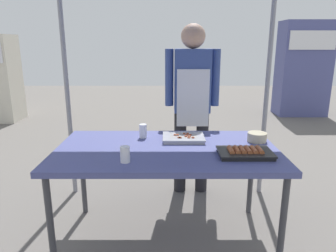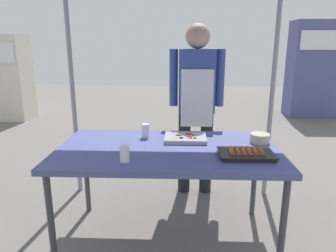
{
  "view_description": "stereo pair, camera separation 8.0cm",
  "coord_description": "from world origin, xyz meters",
  "px_view_note": "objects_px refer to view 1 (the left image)",
  "views": [
    {
      "loc": [
        0.01,
        -2.14,
        1.49
      ],
      "look_at": [
        0.0,
        0.05,
        0.9
      ],
      "focal_mm": 33.33,
      "sensor_mm": 36.0,
      "label": 1
    },
    {
      "loc": [
        0.09,
        -2.14,
        1.49
      ],
      "look_at": [
        0.0,
        0.05,
        0.9
      ],
      "focal_mm": 33.33,
      "sensor_mm": 36.0,
      "label": 2
    }
  ],
  "objects_px": {
    "neighbor_stall_right": "(305,69)",
    "drink_cup_by_wok": "(126,154)",
    "drink_cup_near_edge": "(144,131)",
    "tray_grilled_sausages": "(246,153)",
    "condiment_bowl": "(258,137)",
    "vendor_woman": "(193,96)",
    "tray_meat_skewers": "(185,138)",
    "stall_table": "(168,155)"
  },
  "relations": [
    {
      "from": "stall_table",
      "to": "tray_grilled_sausages",
      "type": "height_order",
      "value": "tray_grilled_sausages"
    },
    {
      "from": "vendor_woman",
      "to": "tray_meat_skewers",
      "type": "bearing_deg",
      "value": 80.13
    },
    {
      "from": "condiment_bowl",
      "to": "vendor_woman",
      "type": "distance_m",
      "value": 0.84
    },
    {
      "from": "tray_meat_skewers",
      "to": "drink_cup_near_edge",
      "type": "bearing_deg",
      "value": 169.69
    },
    {
      "from": "tray_meat_skewers",
      "to": "vendor_woman",
      "type": "distance_m",
      "value": 0.68
    },
    {
      "from": "condiment_bowl",
      "to": "neighbor_stall_right",
      "type": "relative_size",
      "value": 0.08
    },
    {
      "from": "tray_meat_skewers",
      "to": "condiment_bowl",
      "type": "bearing_deg",
      "value": -3.96
    },
    {
      "from": "drink_cup_near_edge",
      "to": "condiment_bowl",
      "type": "bearing_deg",
      "value": -6.28
    },
    {
      "from": "neighbor_stall_right",
      "to": "drink_cup_by_wok",
      "type": "bearing_deg",
      "value": -123.28
    },
    {
      "from": "vendor_woman",
      "to": "tray_grilled_sausages",
      "type": "bearing_deg",
      "value": 106.26
    },
    {
      "from": "tray_meat_skewers",
      "to": "neighbor_stall_right",
      "type": "xyz_separation_m",
      "value": [
        2.68,
        4.21,
        0.2
      ]
    },
    {
      "from": "stall_table",
      "to": "vendor_woman",
      "type": "distance_m",
      "value": 0.91
    },
    {
      "from": "stall_table",
      "to": "drink_cup_near_edge",
      "type": "height_order",
      "value": "drink_cup_near_edge"
    },
    {
      "from": "tray_grilled_sausages",
      "to": "condiment_bowl",
      "type": "distance_m",
      "value": 0.35
    },
    {
      "from": "condiment_bowl",
      "to": "neighbor_stall_right",
      "type": "bearing_deg",
      "value": 63.54
    },
    {
      "from": "stall_table",
      "to": "vendor_woman",
      "type": "xyz_separation_m",
      "value": [
        0.24,
        0.83,
        0.29
      ]
    },
    {
      "from": "tray_grilled_sausages",
      "to": "tray_meat_skewers",
      "type": "height_order",
      "value": "tray_grilled_sausages"
    },
    {
      "from": "stall_table",
      "to": "tray_meat_skewers",
      "type": "relative_size",
      "value": 4.95
    },
    {
      "from": "condiment_bowl",
      "to": "neighbor_stall_right",
      "type": "height_order",
      "value": "neighbor_stall_right"
    },
    {
      "from": "tray_meat_skewers",
      "to": "condiment_bowl",
      "type": "xyz_separation_m",
      "value": [
        0.57,
        -0.04,
        0.02
      ]
    },
    {
      "from": "drink_cup_near_edge",
      "to": "tray_grilled_sausages",
      "type": "bearing_deg",
      "value": -29.68
    },
    {
      "from": "tray_grilled_sausages",
      "to": "vendor_woman",
      "type": "relative_size",
      "value": 0.22
    },
    {
      "from": "tray_grilled_sausages",
      "to": "drink_cup_near_edge",
      "type": "bearing_deg",
      "value": 150.32
    },
    {
      "from": "stall_table",
      "to": "condiment_bowl",
      "type": "height_order",
      "value": "condiment_bowl"
    },
    {
      "from": "tray_grilled_sausages",
      "to": "condiment_bowl",
      "type": "height_order",
      "value": "condiment_bowl"
    },
    {
      "from": "neighbor_stall_right",
      "to": "vendor_woman",
      "type": "bearing_deg",
      "value": -125.72
    },
    {
      "from": "tray_meat_skewers",
      "to": "neighbor_stall_right",
      "type": "height_order",
      "value": "neighbor_stall_right"
    },
    {
      "from": "tray_grilled_sausages",
      "to": "condiment_bowl",
      "type": "xyz_separation_m",
      "value": [
        0.17,
        0.31,
        0.01
      ]
    },
    {
      "from": "tray_meat_skewers",
      "to": "drink_cup_by_wok",
      "type": "distance_m",
      "value": 0.62
    },
    {
      "from": "condiment_bowl",
      "to": "vendor_woman",
      "type": "xyz_separation_m",
      "value": [
        -0.45,
        0.68,
        0.2
      ]
    },
    {
      "from": "tray_grilled_sausages",
      "to": "tray_meat_skewers",
      "type": "xyz_separation_m",
      "value": [
        -0.4,
        0.35,
        -0.0
      ]
    },
    {
      "from": "neighbor_stall_right",
      "to": "stall_table",
      "type": "bearing_deg",
      "value": -122.57
    },
    {
      "from": "tray_meat_skewers",
      "to": "drink_cup_near_edge",
      "type": "xyz_separation_m",
      "value": [
        -0.32,
        0.06,
        0.04
      ]
    },
    {
      "from": "condiment_bowl",
      "to": "drink_cup_near_edge",
      "type": "relative_size",
      "value": 1.33
    },
    {
      "from": "condiment_bowl",
      "to": "vendor_woman",
      "type": "relative_size",
      "value": 0.09
    },
    {
      "from": "drink_cup_near_edge",
      "to": "vendor_woman",
      "type": "height_order",
      "value": "vendor_woman"
    },
    {
      "from": "stall_table",
      "to": "tray_meat_skewers",
      "type": "distance_m",
      "value": 0.24
    },
    {
      "from": "stall_table",
      "to": "vendor_woman",
      "type": "height_order",
      "value": "vendor_woman"
    },
    {
      "from": "tray_meat_skewers",
      "to": "vendor_woman",
      "type": "relative_size",
      "value": 0.19
    },
    {
      "from": "tray_meat_skewers",
      "to": "drink_cup_near_edge",
      "type": "relative_size",
      "value": 2.93
    },
    {
      "from": "neighbor_stall_right",
      "to": "tray_grilled_sausages",
      "type": "bearing_deg",
      "value": -116.57
    },
    {
      "from": "condiment_bowl",
      "to": "drink_cup_by_wok",
      "type": "xyz_separation_m",
      "value": [
        -0.96,
        -0.44,
        0.02
      ]
    }
  ]
}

